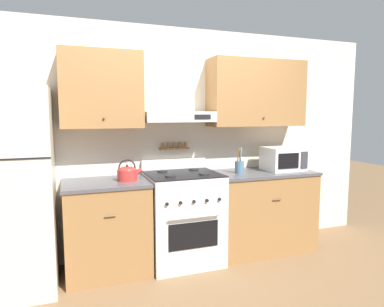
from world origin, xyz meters
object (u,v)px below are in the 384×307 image
microwave (283,159)px  tea_kettle (127,173)px  stove_range (183,217)px  refrigerator (9,191)px  utensil_crock (239,166)px

microwave → tea_kettle: bearing=-179.4°
stove_range → microwave: bearing=0.6°
stove_range → refrigerator: bearing=-178.5°
microwave → stove_range: bearing=-179.4°
microwave → refrigerator: bearing=-178.9°
stove_range → utensil_crock: 0.85m
stove_range → utensil_crock: bearing=-0.3°
tea_kettle → microwave: bearing=0.6°
refrigerator → microwave: size_ratio=4.09×
tea_kettle → microwave: size_ratio=0.57×
tea_kettle → microwave: 1.85m
tea_kettle → utensil_crock: 1.25m
tea_kettle → refrigerator: bearing=-177.9°
tea_kettle → microwave: (1.84, 0.02, 0.06)m
stove_range → utensil_crock: utensil_crock is taller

